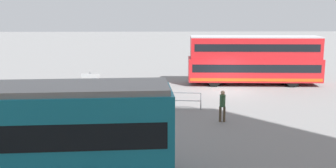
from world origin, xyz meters
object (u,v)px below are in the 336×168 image
Objects in this scene: double_decker_bus at (254,60)px; pedestrian_crossing at (222,104)px; pedestrian_near_railing at (160,92)px; info_sign at (91,84)px.

pedestrian_crossing is (4.38, 10.97, -1.01)m from double_decker_bus.
pedestrian_crossing is (-3.41, 3.40, 0.03)m from pedestrian_near_railing.
double_decker_bus reaches higher than info_sign.
double_decker_bus is at bearing -111.75° from pedestrian_crossing.
pedestrian_near_railing is (7.79, 7.57, -1.04)m from double_decker_bus.
pedestrian_crossing is at bearing 68.25° from double_decker_bus.
double_decker_bus is 4.69× the size of info_sign.
double_decker_bus is 11.86m from pedestrian_crossing.
double_decker_bus is at bearing -135.81° from pedestrian_near_railing.
info_sign reaches higher than pedestrian_near_railing.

